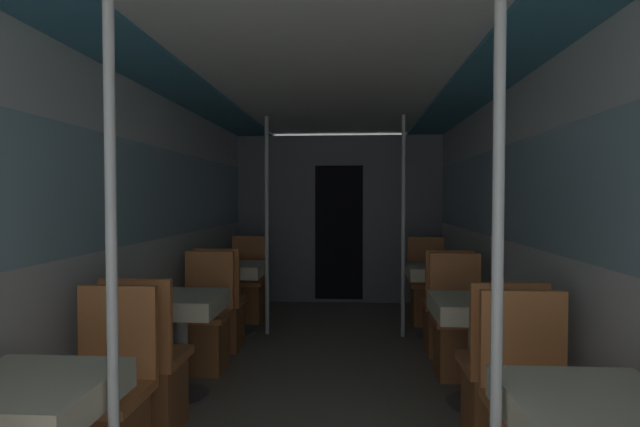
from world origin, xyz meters
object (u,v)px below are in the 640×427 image
object	(u,v)px
dining_table_left_1	(180,312)
chair_left_far_1	(204,333)
chair_right_near_2	(446,321)
dining_table_left_2	(235,276)
chair_left_near_2	(222,317)
support_pole_left_2	(267,226)
support_pole_right_0	(497,281)
support_pole_left_0	(112,277)
chair_right_far_2	(428,297)
chair_left_far_0	(103,425)
support_pole_right_2	(403,226)
dining_table_left_0	(29,413)
chair_left_far_2	(247,294)
chair_right_far_1	(459,338)
chair_right_near_1	(499,393)
chair_left_near_1	(149,384)
dining_table_right_2	(436,278)
dining_table_right_1	(476,317)

from	to	relation	value
dining_table_left_1	chair_left_far_1	xyz separation A→B (m)	(0.00, 0.55, -0.30)
chair_right_near_2	dining_table_left_2	bearing A→B (deg)	164.91
dining_table_left_2	chair_left_near_2	xyz separation A→B (m)	(0.00, -0.55, -0.30)
support_pole_left_2	chair_right_near_2	bearing A→B (deg)	-17.82
dining_table_left_2	support_pole_left_2	bearing A→B (deg)	0.00
support_pole_right_0	support_pole_left_0	bearing A→B (deg)	180.00
chair_right_far_2	chair_left_far_0	bearing A→B (deg)	58.10
chair_left_near_2	support_pole_right_2	xyz separation A→B (m)	(1.73, 0.55, 0.82)
dining_table_left_0	chair_right_near_2	bearing A→B (deg)	53.20
chair_left_far_2	support_pole_right_2	world-z (taller)	support_pole_right_2
chair_left_far_0	chair_left_near_2	distance (m)	2.19
chair_left_far_1	chair_right_far_1	bearing A→B (deg)	-180.00
chair_left_far_1	chair_left_near_2	xyz separation A→B (m)	(0.00, 0.54, 0.00)
dining_table_left_0	support_pole_right_2	world-z (taller)	support_pole_right_2
support_pole_left_0	chair_right_near_1	distance (m)	2.20
support_pole_right_2	chair_left_near_1	bearing A→B (deg)	-128.03
chair_right_near_1	chair_right_near_2	distance (m)	1.65
support_pole_right_0	chair_right_near_1	xyz separation A→B (m)	(0.33, 1.10, -0.82)
dining_table_right_2	chair_right_far_2	distance (m)	0.63
chair_left_near_2	dining_table_right_1	world-z (taller)	chair_left_near_2
dining_table_right_2	chair_right_far_2	world-z (taller)	chair_right_far_2
dining_table_left_0	chair_left_near_2	xyz separation A→B (m)	(0.00, 2.75, -0.30)
dining_table_left_0	support_pole_left_2	bearing A→B (deg)	84.28
chair_left_near_1	dining_table_right_1	size ratio (longest dim) A/B	1.32
chair_left_near_2	dining_table_right_1	size ratio (longest dim) A/B	1.32
dining_table_left_1	chair_right_near_1	world-z (taller)	chair_right_near_1
dining_table_left_2	chair_right_near_2	world-z (taller)	chair_right_near_2
chair_left_near_2	support_pole_right_0	world-z (taller)	support_pole_right_0
dining_table_left_2	support_pole_right_2	world-z (taller)	support_pole_right_2
chair_left_near_2	chair_right_far_1	bearing A→B (deg)	-14.78
dining_table_left_2	chair_left_far_1	bearing A→B (deg)	-90.00
chair_left_far_2	chair_left_near_2	bearing A→B (deg)	90.00
dining_table_left_1	chair_right_near_1	distance (m)	2.15
chair_right_far_2	chair_left_near_1	bearing A→B (deg)	53.32
dining_table_right_1	chair_left_near_2	bearing A→B (deg)	151.92
dining_table_left_1	chair_left_far_1	bearing A→B (deg)	90.00
chair_left_near_2	dining_table_right_2	distance (m)	2.15
chair_left_near_1	chair_right_near_2	distance (m)	2.64
chair_left_far_0	dining_table_left_1	xyz separation A→B (m)	(0.00, 1.10, 0.30)
chair_right_near_2	support_pole_right_2	size ratio (longest dim) A/B	0.43
chair_left_far_2	dining_table_right_2	world-z (taller)	chair_left_far_2
chair_left_far_0	chair_left_near_1	world-z (taller)	same
chair_left_far_1	chair_left_far_2	world-z (taller)	same
chair_left_near_1	chair_right_far_1	distance (m)	2.34
chair_left_far_2	chair_right_far_1	bearing A→B (deg)	141.23
dining_table_left_1	chair_right_near_1	xyz separation A→B (m)	(2.06, -0.55, -0.30)
support_pole_left_0	dining_table_right_1	bearing A→B (deg)	43.75
dining_table_left_0	chair_right_far_2	world-z (taller)	chair_right_far_2
chair_left_near_2	chair_right_near_1	distance (m)	2.64
support_pole_left_2	chair_right_far_1	bearing A→B (deg)	-32.45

